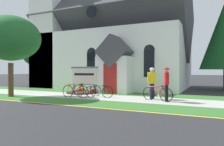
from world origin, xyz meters
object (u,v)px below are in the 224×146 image
church_sign (84,76)px  bicycle_silver (157,94)px  cyclist_in_red_jersey (167,81)px  bicycle_red (75,91)px  bicycle_yellow (87,90)px  cyclist_in_orange_jersey (152,80)px  verge_sapling (11,39)px  yard_deciduous_tree (39,50)px  bicycle_orange (99,91)px

church_sign → bicycle_silver: bearing=-18.2°
cyclist_in_red_jersey → bicycle_red: bearing=-174.0°
bicycle_yellow → cyclist_in_orange_jersey: 4.18m
verge_sapling → church_sign: bearing=53.6°
bicycle_silver → yard_deciduous_tree: 15.73m
cyclist_in_red_jersey → yard_deciduous_tree: (-14.60, 6.26, 2.69)m
yard_deciduous_tree → cyclist_in_red_jersey: bearing=-23.2°
bicycle_red → cyclist_in_orange_jersey: size_ratio=1.01×
yard_deciduous_tree → verge_sapling: 9.78m
bicycle_yellow → bicycle_silver: bearing=-3.9°
cyclist_in_orange_jersey → church_sign: bearing=166.1°
cyclist_in_red_jersey → verge_sapling: (-9.13, -1.85, 2.53)m
bicycle_red → yard_deciduous_tree: (-9.35, 6.82, 3.36)m
yard_deciduous_tree → church_sign: bearing=-26.9°
bicycle_yellow → verge_sapling: (-4.07, -2.29, 3.21)m
bicycle_yellow → cyclist_in_orange_jersey: cyclist_in_orange_jersey is taller
cyclist_in_orange_jersey → bicycle_yellow: bearing=-176.3°
cyclist_in_red_jersey → verge_sapling: bearing=-168.6°
church_sign → bicycle_orange: size_ratio=1.21×
church_sign → yard_deciduous_tree: 9.68m
cyclist_in_red_jersey → verge_sapling: size_ratio=0.36×
bicycle_yellow → bicycle_silver: 4.57m
bicycle_silver → cyclist_in_red_jersey: bearing=-14.9°
cyclist_in_orange_jersey → yard_deciduous_tree: 14.98m
cyclist_in_orange_jersey → cyclist_in_red_jersey: same height
church_sign → cyclist_in_orange_jersey: church_sign is taller
bicycle_silver → bicycle_yellow: bearing=176.1°
bicycle_silver → yard_deciduous_tree: yard_deciduous_tree is taller
bicycle_orange → church_sign: bearing=139.3°
bicycle_orange → yard_deciduous_tree: size_ratio=0.32×
cyclist_in_orange_jersey → verge_sapling: verge_sapling is taller
church_sign → bicycle_yellow: size_ratio=1.24×
bicycle_red → cyclist_in_orange_jersey: (4.30, 1.27, 0.67)m
church_sign → bicycle_silver: (5.77, -1.90, -0.83)m
bicycle_red → verge_sapling: verge_sapling is taller
church_sign → bicycle_yellow: 2.16m
cyclist_in_red_jersey → cyclist_in_orange_jersey: bearing=143.0°
church_sign → yard_deciduous_tree: yard_deciduous_tree is taller
cyclist_in_orange_jersey → verge_sapling: (-8.19, -2.56, 2.53)m
bicycle_orange → bicycle_silver: bearing=1.3°
cyclist_in_red_jersey → yard_deciduous_tree: bearing=156.8°
cyclist_in_orange_jersey → verge_sapling: size_ratio=0.36×
bicycle_red → verge_sapling: bearing=-161.6°
church_sign → verge_sapling: (-2.86, -3.88, 2.37)m
bicycle_red → yard_deciduous_tree: 12.05m
church_sign → bicycle_red: church_sign is taller
bicycle_orange → cyclist_in_red_jersey: bearing=-0.8°
bicycle_silver → cyclist_in_orange_jersey: size_ratio=0.96×
bicycle_silver → cyclist_in_orange_jersey: (-0.44, 0.58, 0.67)m
bicycle_yellow → yard_deciduous_tree: 11.67m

